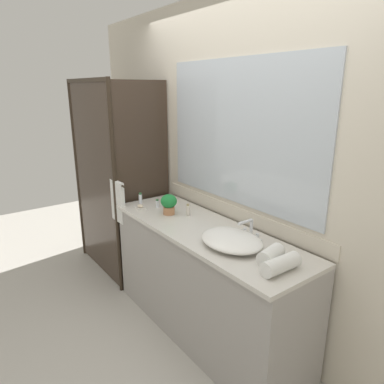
# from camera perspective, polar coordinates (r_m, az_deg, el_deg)

# --- Properties ---
(ground_plane) EXTENTS (8.00, 8.00, 0.00)m
(ground_plane) POSITION_cam_1_polar(r_m,az_deg,el_deg) (3.07, 1.80, -21.69)
(ground_plane) COLOR #B7B2A8
(wall_back_with_mirror) EXTENTS (4.40, 0.06, 2.60)m
(wall_back_with_mirror) POSITION_cam_1_polar(r_m,az_deg,el_deg) (2.71, 7.77, 3.74)
(wall_back_with_mirror) COLOR beige
(wall_back_with_mirror) RESTS_ON ground_plane
(vanity_cabinet) EXTENTS (1.80, 0.58, 0.90)m
(vanity_cabinet) POSITION_cam_1_polar(r_m,az_deg,el_deg) (2.82, 2.04, -14.42)
(vanity_cabinet) COLOR #9E9993
(vanity_cabinet) RESTS_ON ground_plane
(shower_enclosure) EXTENTS (1.20, 0.59, 2.00)m
(shower_enclosure) POSITION_cam_1_polar(r_m,az_deg,el_deg) (3.53, -13.44, 1.67)
(shower_enclosure) COLOR #2D2319
(shower_enclosure) RESTS_ON ground_plane
(sink_basin) EXTENTS (0.46, 0.36, 0.08)m
(sink_basin) POSITION_cam_1_polar(r_m,az_deg,el_deg) (2.34, 6.48, -7.80)
(sink_basin) COLOR white
(sink_basin) RESTS_ON vanity_cabinet
(faucet) EXTENTS (0.17, 0.15, 0.15)m
(faucet) POSITION_cam_1_polar(r_m,az_deg,el_deg) (2.45, 9.49, -6.53)
(faucet) COLOR silver
(faucet) RESTS_ON vanity_cabinet
(potted_plant) EXTENTS (0.14, 0.14, 0.17)m
(potted_plant) POSITION_cam_1_polar(r_m,az_deg,el_deg) (2.88, -3.82, -1.84)
(potted_plant) COLOR #B77A51
(potted_plant) RESTS_ON vanity_cabinet
(soap_dish) EXTENTS (0.10, 0.07, 0.04)m
(soap_dish) POSITION_cam_1_polar(r_m,az_deg,el_deg) (3.06, -8.46, -2.45)
(soap_dish) COLOR silver
(soap_dish) RESTS_ON vanity_cabinet
(amenity_bottle_shampoo) EXTENTS (0.03, 0.03, 0.07)m
(amenity_bottle_shampoo) POSITION_cam_1_polar(r_m,az_deg,el_deg) (3.07, -5.70, -1.89)
(amenity_bottle_shampoo) COLOR silver
(amenity_bottle_shampoo) RESTS_ON vanity_cabinet
(amenity_bottle_conditioner) EXTENTS (0.03, 0.03, 0.10)m
(amenity_bottle_conditioner) POSITION_cam_1_polar(r_m,az_deg,el_deg) (3.19, -8.45, -1.04)
(amenity_bottle_conditioner) COLOR silver
(amenity_bottle_conditioner) RESTS_ON vanity_cabinet
(amenity_bottle_lotion) EXTENTS (0.03, 0.03, 0.10)m
(amenity_bottle_lotion) POSITION_cam_1_polar(r_m,az_deg,el_deg) (2.85, -0.66, -2.99)
(amenity_bottle_lotion) COLOR silver
(amenity_bottle_lotion) RESTS_ON vanity_cabinet
(rolled_towel_near_edge) EXTENTS (0.10, 0.26, 0.09)m
(rolled_towel_near_edge) POSITION_cam_1_polar(r_m,az_deg,el_deg) (2.08, 14.34, -11.45)
(rolled_towel_near_edge) COLOR white
(rolled_towel_near_edge) RESTS_ON vanity_cabinet
(rolled_towel_middle) EXTENTS (0.13, 0.20, 0.10)m
(rolled_towel_middle) POSITION_cam_1_polar(r_m,az_deg,el_deg) (2.17, 12.81, -10.04)
(rolled_towel_middle) COLOR white
(rolled_towel_middle) RESTS_ON vanity_cabinet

